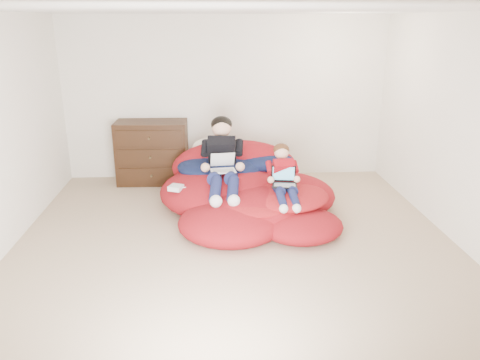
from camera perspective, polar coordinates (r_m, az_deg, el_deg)
The scene contains 9 objects.
room_shell at distance 5.29m, azimuth -0.58°, elevation -5.50°, with size 5.10×5.10×2.77m.
dresser at distance 7.34m, azimuth -10.63°, elevation 3.35°, with size 1.09×0.61×0.96m.
beanbag_pile at distance 6.17m, azimuth 0.79°, elevation -1.46°, with size 2.33×2.34×0.89m.
cream_pillow at distance 6.92m, azimuth -3.96°, elevation 3.88°, with size 0.47×0.30×0.30m, color white.
older_boy at distance 6.05m, azimuth -2.14°, elevation 2.85°, with size 0.42×1.27×0.87m.
younger_boy at distance 5.79m, azimuth 5.33°, elevation 0.67°, with size 0.29×0.92×0.62m.
laptop_white at distance 6.00m, azimuth -2.10°, elevation 1.76°, with size 0.33×0.36×0.21m.
laptop_black at distance 5.75m, azimuth 5.40°, elevation 0.01°, with size 0.33×0.28×0.23m.
power_adapter at distance 5.91m, azimuth -7.82°, elevation -0.94°, with size 0.16×0.16×0.06m, color white.
Camera 1 is at (-0.27, -4.81, 2.40)m, focal length 35.00 mm.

